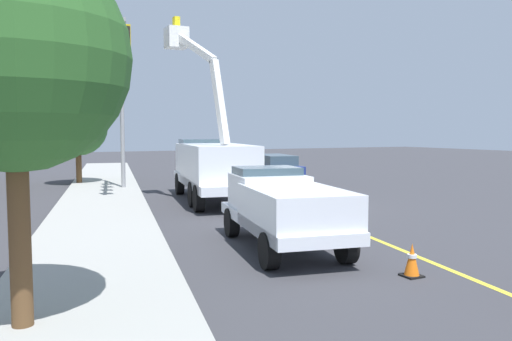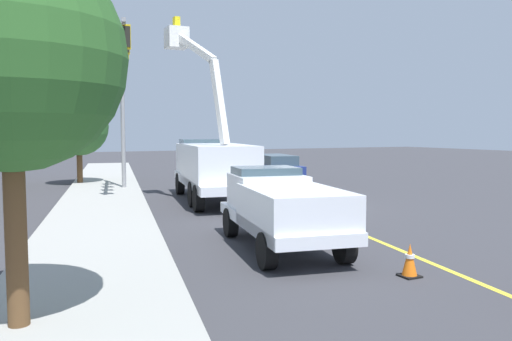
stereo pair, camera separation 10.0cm
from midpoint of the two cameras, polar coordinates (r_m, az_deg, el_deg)
name	(u,v)px [view 1 (the left image)]	position (r m, az deg, el deg)	size (l,w,h in m)	color
ground	(298,208)	(20.79, 4.55, -4.14)	(120.00, 120.00, 0.00)	#38383D
sidewalk_far_side	(101,214)	(19.52, -17.07, -4.71)	(60.00, 3.60, 0.12)	#9E9E99
lane_centre_stripe	(298,207)	(20.79, 4.55, -4.13)	(50.00, 0.16, 0.01)	yellow
utility_bucket_truck	(212,164)	(22.65, -5.05, 0.73)	(8.51, 3.90, 8.07)	white
service_pickup_truck	(283,207)	(13.41, 2.82, -4.04)	(5.88, 3.05, 2.06)	white
passing_minivan	(276,167)	(30.04, 2.11, 0.38)	(5.06, 2.71, 1.69)	navy
traffic_cone_leading	(412,260)	(11.49, 16.75, -9.57)	(0.40, 0.40, 0.72)	black
traffic_cone_mid_front	(233,184)	(26.48, -2.74, -1.49)	(0.40, 0.40, 0.73)	black
traffic_signal_mast	(123,70)	(25.75, -14.76, 10.74)	(6.74, 1.44, 8.52)	gray
street_tree_left	(13,58)	(8.51, -25.75, 11.21)	(3.43, 3.43, 5.90)	brown
street_tree_right	(78,127)	(31.02, -19.35, 4.63)	(3.34, 3.34, 5.02)	brown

